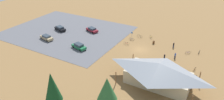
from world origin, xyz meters
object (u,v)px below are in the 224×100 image
Objects in this scene: bike_pavilion at (158,72)px; bicycle_yellow_mid_cluster at (151,37)px; bicycle_white_edge_south at (197,78)px; visitor_near_lot at (164,57)px; bicycle_orange_lone_west at (194,70)px; bicycle_blue_yard_center at (132,39)px; car_tan_far_end at (46,37)px; car_maroon_second_row at (92,30)px; pine_east at (107,89)px; car_green_back_corner at (79,46)px; visitor_at_bikes at (174,45)px; car_black_front_row at (60,28)px; bicycle_purple_near_sign at (188,53)px; trash_bin at (154,42)px; pine_center at (52,87)px; bicycle_black_by_bin at (140,36)px; bicycle_teal_yard_left at (199,52)px; visitor_crossing_yard at (175,55)px; lot_sign at (132,34)px; bicycle_red_lone_east at (126,43)px.

bicycle_yellow_mid_cluster is at bearing -66.70° from bike_pavilion.
visitor_near_lot reaches higher than bicycle_white_edge_south.
bicycle_orange_lone_west is 21.24m from bicycle_blue_yard_center.
car_maroon_second_row is (-8.49, -11.93, -0.01)m from car_tan_far_end.
bicycle_blue_yard_center is (8.60, -29.17, -4.57)m from pine_east.
bike_pavilion is at bearing 128.56° from bicycle_blue_yard_center.
bicycle_yellow_mid_cluster reaches higher than bicycle_blue_yard_center.
car_green_back_corner is 2.83× the size of visitor_at_bikes.
bicycle_blue_yard_center is at bearing -168.62° from car_black_front_row.
bicycle_blue_yard_center is (16.55, -0.51, -0.01)m from bicycle_purple_near_sign.
pine_east is 35.79m from car_tan_far_end.
bicycle_yellow_mid_cluster is 6.06m from bicycle_blue_yard_center.
pine_center reaches higher than trash_bin.
trash_bin is 0.53× the size of visitor_at_bikes.
car_black_front_row is 2.80× the size of visitor_at_bikes.
pine_east is 5.32× the size of bicycle_yellow_mid_cluster.
visitor_near_lot is at bearing 125.82° from trash_bin.
bike_pavilion is 36.70m from car_tan_far_end.
visitor_at_bikes is (-10.94, 1.84, 0.49)m from bicycle_black_by_bin.
bicycle_white_edge_south is at bearing 96.90° from bicycle_teal_yard_left.
car_black_front_row is 38.18m from visitor_crossing_yard.
bicycle_red_lone_east is (-0.44, 4.65, -1.03)m from lot_sign.
bicycle_red_lone_east is 14.32m from visitor_crossing_yard.
bicycle_white_edge_south is at bearing 149.58° from lot_sign.
car_black_front_row is at bearing 17.26° from bicycle_yellow_mid_cluster.
car_green_back_corner is at bearing 179.95° from car_tan_far_end.
bike_pavilion reaches higher than lot_sign.
trash_bin is 0.19× the size of car_black_front_row.
bicycle_red_lone_east is at bearing 34.15° from trash_bin.
bicycle_blue_yard_center is 0.36× the size of car_green_back_corner.
car_maroon_second_row is (-9.80, -4.42, -0.03)m from car_black_front_row.
bicycle_teal_yard_left is at bearing -83.10° from bicycle_white_edge_south.
bicycle_purple_near_sign reaches higher than bicycle_blue_yard_center.
bicycle_red_lone_east is 13.23m from visitor_at_bikes.
bicycle_yellow_mid_cluster is at bearing -95.98° from pine_center.
bicycle_yellow_mid_cluster is 0.77× the size of bicycle_blue_yard_center.
bicycle_white_edge_south is at bearing -132.07° from pine_center.
car_black_front_row is (44.59, -6.53, 0.37)m from bicycle_white_edge_south.
bicycle_white_edge_south is (-19.98, -22.13, -4.84)m from pine_center.
visitor_near_lot is at bearing 148.48° from lot_sign.
visitor_near_lot is (-11.96, 6.64, 0.54)m from bicycle_blue_yard_center.
bicycle_teal_yard_left is at bearing -106.74° from bike_pavilion.
bicycle_yellow_mid_cluster is at bearing -162.74° from car_black_front_row.
bicycle_purple_near_sign is at bearing -156.34° from car_green_back_corner.
bicycle_yellow_mid_cluster is at bearing -55.14° from visitor_near_lot.
bicycle_yellow_mid_cluster is at bearing -57.54° from trash_bin.
car_green_back_corner is at bearing 24.35° from bicycle_teal_yard_left.
pine_east is 23.13m from visitor_near_lot.
bicycle_teal_yard_left is at bearing -172.26° from car_black_front_row.
bicycle_white_edge_south is at bearing 108.29° from bicycle_orange_lone_west.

